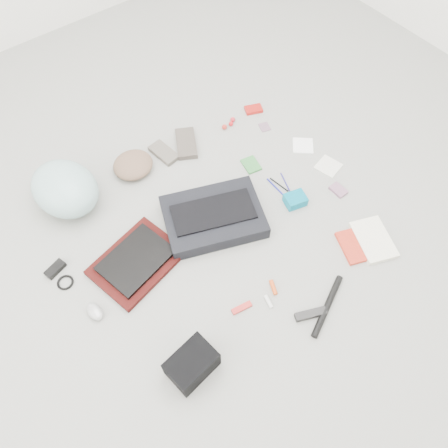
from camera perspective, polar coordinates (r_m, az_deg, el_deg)
ground_plane at (r=2.16m, az=-0.00°, el=-0.70°), size 4.00×4.00×0.00m
messenger_bag at (r=2.15m, az=-1.39°, el=0.92°), size 0.57×0.49×0.08m
bag_flap at (r=2.12m, az=-1.42°, el=1.59°), size 0.44×0.31×0.01m
laptop_sleeve at (r=2.10m, az=-11.32°, el=-4.88°), size 0.45×0.38×0.03m
laptop at (r=2.08m, az=-11.43°, el=-4.58°), size 0.36×0.30×0.02m
bike_helmet at (r=2.30m, az=-20.05°, el=4.35°), size 0.36×0.42×0.22m
beanie at (r=2.40m, az=-11.80°, el=7.57°), size 0.25×0.24×0.08m
mitten_left at (r=2.46m, az=-7.85°, el=9.20°), size 0.11×0.18×0.03m
mitten_right at (r=2.49m, az=-4.96°, el=10.44°), size 0.20×0.24×0.03m
power_brick at (r=2.19m, az=-21.18°, el=-5.51°), size 0.11×0.07×0.03m
cable_coil at (r=2.15m, az=-20.02°, el=-7.19°), size 0.10×0.10×0.01m
mouse at (r=2.03m, az=-16.52°, el=-10.89°), size 0.07×0.10×0.04m
camera_bag at (r=1.84m, az=-4.22°, el=-17.81°), size 0.21×0.16×0.13m
multitool at (r=1.97m, az=2.32°, el=-10.88°), size 0.10×0.04×0.01m
toiletry_tube_white at (r=1.99m, az=5.84°, el=-10.04°), size 0.03×0.06×0.02m
toiletry_tube_orange at (r=2.02m, az=6.46°, el=-8.23°), size 0.05×0.07×0.02m
u_lock at (r=1.99m, az=11.25°, el=-11.46°), size 0.14×0.09×0.03m
bike_pump at (r=2.02m, az=13.35°, el=-10.36°), size 0.30×0.16×0.03m
book_red at (r=2.20m, az=16.59°, el=-2.76°), size 0.18×0.21×0.02m
book_white at (r=2.24m, az=18.93°, el=-1.96°), size 0.23×0.28×0.02m
notepad at (r=2.40m, az=3.56°, el=7.73°), size 0.10×0.12×0.01m
pen_blue at (r=2.32m, az=6.78°, el=4.76°), size 0.01×0.14×0.01m
pen_black at (r=2.33m, az=7.21°, el=5.12°), size 0.02×0.12×0.01m
pen_navy at (r=2.35m, az=8.00°, el=5.47°), size 0.05×0.12×0.01m
accordion_wallet at (r=2.26m, az=9.28°, el=3.13°), size 0.12×0.11×0.05m
card_deck at (r=2.36m, az=14.71°, el=4.32°), size 0.06×0.09×0.02m
napkin_top at (r=2.53m, az=10.27°, el=10.05°), size 0.16×0.16×0.01m
napkin_bottom at (r=2.46m, az=13.48°, el=7.35°), size 0.14×0.14×0.01m
lollipop_a at (r=2.57m, az=0.06°, el=12.56°), size 0.04×0.04×0.03m
lollipop_b at (r=2.59m, az=0.91°, el=12.96°), size 0.03×0.03×0.03m
lollipop_c at (r=2.62m, az=1.15°, el=13.50°), size 0.04×0.04×0.03m
altoids_tin at (r=2.69m, az=3.88°, el=14.72°), size 0.12×0.10×0.02m
stamp_sheet at (r=2.60m, az=5.32°, el=12.52°), size 0.07×0.08×0.00m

